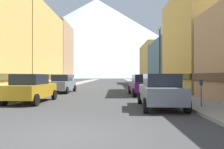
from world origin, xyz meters
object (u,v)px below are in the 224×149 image
streetlamp_right (160,49)px  car_left_0 (31,88)px  potted_plant_0 (18,87)px  trash_bin_right (178,89)px  pedestrian_0 (149,81)px  car_left_1 (62,83)px  car_right_0 (160,91)px  parking_meter_near (201,89)px  car_right_1 (142,85)px  pedestrian_1 (30,85)px

streetlamp_right → car_left_0: bearing=-149.4°
potted_plant_0 → streetlamp_right: 12.79m
trash_bin_right → pedestrian_0: (-0.10, 13.74, 0.21)m
car_left_1 → car_right_0: 12.72m
parking_meter_near → trash_bin_right: bearing=84.3°
parking_meter_near → pedestrian_0: pedestrian_0 is taller
car_right_1 → trash_bin_right: bearing=-36.6°
car_right_0 → potted_plant_0: size_ratio=4.96×
potted_plant_0 → streetlamp_right: (12.35, 0.00, 3.33)m
trash_bin_right → car_right_0: bearing=-114.6°
car_right_0 → pedestrian_1: (-10.05, 8.24, -0.05)m
car_left_0 → car_left_1: size_ratio=1.00×
streetlamp_right → car_right_0: bearing=-101.5°
car_right_0 → car_left_1: bearing=126.7°
car_left_1 → potted_plant_0: size_ratio=4.97×
car_right_0 → car_left_0: bearing=163.5°
parking_meter_near → potted_plant_0: parking_meter_near is taller
car_left_1 → streetlamp_right: (9.15, -2.54, 3.09)m
pedestrian_0 → trash_bin_right: bearing=-89.6°
car_right_1 → pedestrian_1: (-10.05, 0.78, -0.05)m
car_right_1 → streetlamp_right: 3.46m
trash_bin_right → car_left_1: bearing=155.4°
trash_bin_right → potted_plant_0: (-13.35, 2.09, 0.01)m
car_left_1 → potted_plant_0: 4.10m
car_left_1 → pedestrian_0: 13.56m
car_right_1 → pedestrian_1: bearing=175.6°
trash_bin_right → pedestrian_0: size_ratio=0.64×
car_right_0 → streetlamp_right: streetlamp_right is taller
car_left_1 → streetlamp_right: size_ratio=0.76×
pedestrian_1 → car_right_1: bearing=-4.4°
parking_meter_near → potted_plant_0: 15.11m
car_right_0 → trash_bin_right: 6.13m
pedestrian_1 → streetlamp_right: size_ratio=0.26×
parking_meter_near → pedestrian_1: pedestrian_1 is taller
potted_plant_0 → pedestrian_1: size_ratio=0.59×
parking_meter_near → trash_bin_right: parking_meter_near is taller
parking_meter_near → trash_bin_right: 6.04m
car_right_1 → pedestrian_0: (2.45, 11.85, -0.05)m
trash_bin_right → streetlamp_right: 4.07m
car_left_1 → pedestrian_1: bearing=-141.3°
car_right_0 → potted_plant_0: (-10.80, 7.66, -0.25)m
car_right_1 → parking_meter_near: (1.95, -7.90, 0.11)m
car_right_1 → parking_meter_near: bearing=-76.1°
car_left_1 → parking_meter_near: car_left_1 is taller
car_left_0 → pedestrian_0: size_ratio=2.90×
car_right_1 → streetlamp_right: bearing=7.5°
car_right_1 → car_right_0: bearing=-90.0°
pedestrian_1 → potted_plant_0: bearing=-142.1°
parking_meter_near → pedestrian_0: (0.50, 19.74, -0.16)m
pedestrian_0 → potted_plant_0: bearing=-138.7°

